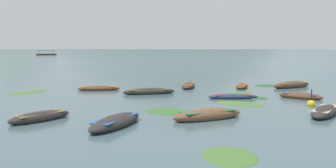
# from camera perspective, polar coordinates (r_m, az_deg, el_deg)

# --- Properties ---
(ground_plane) EXTENTS (6000.00, 6000.00, 0.00)m
(ground_plane) POSITION_cam_1_polar(r_m,az_deg,el_deg) (1505.76, -5.37, 5.58)
(ground_plane) COLOR #476066
(mountain_1) EXTENTS (781.37, 781.37, 244.00)m
(mountain_1) POSITION_cam_1_polar(r_m,az_deg,el_deg) (2201.57, -24.11, 8.32)
(mountain_1) COLOR slate
(mountain_1) RESTS_ON ground
(mountain_2) EXTENTS (1355.59, 1355.59, 402.11)m
(mountain_2) POSITION_cam_1_polar(r_m,az_deg,el_deg) (2025.58, -0.24, 11.33)
(mountain_2) COLOR #4C5B56
(mountain_2) RESTS_ON ground
(mountain_3) EXTENTS (1010.09, 1010.09, 354.39)m
(mountain_3) POSITION_cam_1_polar(r_m,az_deg,el_deg) (2224.98, 21.80, 9.81)
(mountain_3) COLOR slate
(mountain_3) RESTS_ON ground
(rowboat_0) EXTENTS (4.13, 1.67, 0.57)m
(rowboat_0) POSITION_cam_1_polar(r_m,az_deg,el_deg) (27.28, -3.01, -1.21)
(rowboat_0) COLOR #2D2826
(rowboat_0) RESTS_ON ground
(rowboat_1) EXTENTS (2.10, 3.33, 0.45)m
(rowboat_1) POSITION_cam_1_polar(r_m,az_deg,el_deg) (32.23, 11.63, -0.31)
(rowboat_1) COLOR brown
(rowboat_1) RESTS_ON ground
(rowboat_2) EXTENTS (4.38, 2.90, 0.68)m
(rowboat_2) POSITION_cam_1_polar(r_m,az_deg,el_deg) (33.51, 19.00, -0.16)
(rowboat_2) COLOR #4C3323
(rowboat_2) RESTS_ON ground
(rowboat_3) EXTENTS (3.35, 3.78, 0.55)m
(rowboat_3) POSITION_cam_1_polar(r_m,az_deg,el_deg) (20.50, 23.58, -4.01)
(rowboat_3) COLOR #2D2826
(rowboat_3) RESTS_ON ground
(rowboat_4) EXTENTS (2.86, 4.14, 0.59)m
(rowboat_4) POSITION_cam_1_polar(r_m,az_deg,el_deg) (16.29, -8.28, -5.96)
(rowboat_4) COLOR #2D2826
(rowboat_4) RESTS_ON ground
(rowboat_5) EXTENTS (2.87, 2.84, 0.51)m
(rowboat_5) POSITION_cam_1_polar(r_m,az_deg,el_deg) (26.47, 20.23, -1.81)
(rowboat_5) COLOR brown
(rowboat_5) RESTS_ON ground
(rowboat_6) EXTENTS (3.98, 2.46, 0.64)m
(rowboat_6) POSITION_cam_1_polar(r_m,az_deg,el_deg) (17.78, 6.32, -4.90)
(rowboat_6) COLOR brown
(rowboat_6) RESTS_ON ground
(rowboat_7) EXTENTS (1.99, 4.21, 0.53)m
(rowboat_7) POSITION_cam_1_polar(r_m,az_deg,el_deg) (31.94, 3.25, -0.22)
(rowboat_7) COLOR #4C3323
(rowboat_7) RESTS_ON ground
(rowboat_8) EXTENTS (3.47, 1.06, 0.47)m
(rowboat_8) POSITION_cam_1_polar(r_m,az_deg,el_deg) (30.18, -10.92, -0.70)
(rowboat_8) COLOR brown
(rowboat_8) RESTS_ON ground
(rowboat_9) EXTENTS (2.94, 3.06, 0.55)m
(rowboat_9) POSITION_cam_1_polar(r_m,az_deg,el_deg) (18.39, -19.59, -4.94)
(rowboat_9) COLOR #2D2826
(rowboat_9) RESTS_ON ground
(rowboat_10) EXTENTS (3.47, 1.07, 0.40)m
(rowboat_10) POSITION_cam_1_polar(r_m,az_deg,el_deg) (25.18, 10.26, -1.99)
(rowboat_10) COLOR navy
(rowboat_10) RESTS_ON ground
(ferry_0) EXTENTS (9.64, 5.03, 2.54)m
(ferry_0) POSITION_cam_1_polar(r_m,az_deg,el_deg) (183.32, -18.70, 4.49)
(ferry_0) COLOR #4C3323
(ferry_0) RESTS_ON ground
(mooring_buoy) EXTENTS (0.51, 0.51, 1.19)m
(mooring_buoy) POSITION_cam_1_polar(r_m,az_deg,el_deg) (23.27, 21.73, -2.98)
(mooring_buoy) COLOR yellow
(mooring_buoy) RESTS_ON ground
(weed_patch_0) EXTENTS (3.70, 3.67, 0.14)m
(weed_patch_0) POSITION_cam_1_polar(r_m,az_deg,el_deg) (22.87, 11.30, -3.11)
(weed_patch_0) COLOR #477033
(weed_patch_0) RESTS_ON ground
(weed_patch_1) EXTENTS (3.25, 3.27, 0.14)m
(weed_patch_1) POSITION_cam_1_polar(r_m,az_deg,el_deg) (34.33, 15.35, -0.27)
(weed_patch_1) COLOR #2D5628
(weed_patch_1) RESTS_ON ground
(weed_patch_2) EXTENTS (2.02, 2.49, 0.14)m
(weed_patch_2) POSITION_cam_1_polar(r_m,az_deg,el_deg) (11.93, 9.73, -11.27)
(weed_patch_2) COLOR #477033
(weed_patch_2) RESTS_ON ground
(weed_patch_3) EXTENTS (1.93, 2.15, 0.14)m
(weed_patch_3) POSITION_cam_1_polar(r_m,az_deg,el_deg) (25.75, 13.84, -2.18)
(weed_patch_3) COLOR #2D5628
(weed_patch_3) RESTS_ON ground
(weed_patch_4) EXTENTS (3.37, 3.70, 0.14)m
(weed_patch_4) POSITION_cam_1_polar(r_m,az_deg,el_deg) (30.26, -21.18, -1.24)
(weed_patch_4) COLOR #477033
(weed_patch_4) RESTS_ON ground
(weed_patch_5) EXTENTS (2.89, 2.42, 0.14)m
(weed_patch_5) POSITION_cam_1_polar(r_m,az_deg,el_deg) (28.26, 11.24, -1.43)
(weed_patch_5) COLOR #477033
(weed_patch_5) RESTS_ON ground
(weed_patch_6) EXTENTS (3.26, 3.18, 0.14)m
(weed_patch_6) POSITION_cam_1_polar(r_m,az_deg,el_deg) (19.73, -0.17, -4.40)
(weed_patch_6) COLOR #38662D
(weed_patch_6) RESTS_ON ground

